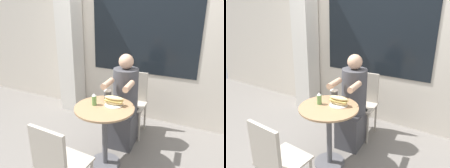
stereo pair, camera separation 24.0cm
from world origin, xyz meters
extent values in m
plane|color=slate|center=(0.00, 0.00, 0.00)|extent=(8.00, 8.00, 0.00)
cube|color=beige|center=(0.00, 1.32, 1.40)|extent=(8.00, 0.08, 2.80)
cube|color=black|center=(-0.03, 1.28, 1.47)|extent=(1.63, 0.01, 1.43)
cube|color=beige|center=(-1.22, 1.11, 1.20)|extent=(0.31, 0.31, 2.40)
cylinder|color=#997551|center=(0.00, 0.00, 0.71)|extent=(0.64, 0.64, 0.02)
cylinder|color=#515156|center=(0.00, 0.00, 0.36)|extent=(0.06, 0.06, 0.69)
cylinder|color=#515156|center=(0.00, 0.00, 0.01)|extent=(0.35, 0.35, 0.02)
cube|color=#ADA393|center=(0.02, 0.75, 0.44)|extent=(0.41, 0.41, 0.02)
cube|color=#ADA393|center=(0.01, 0.92, 0.66)|extent=(0.35, 0.06, 0.42)
cylinder|color=#ADA393|center=(0.20, 0.60, 0.21)|extent=(0.03, 0.03, 0.43)
cylinder|color=#ADA393|center=(-0.13, 0.57, 0.21)|extent=(0.03, 0.03, 0.43)
cylinder|color=#ADA393|center=(0.17, 0.93, 0.21)|extent=(0.03, 0.03, 0.43)
cylinder|color=#ADA393|center=(-0.15, 0.90, 0.21)|extent=(0.03, 0.03, 0.43)
cube|color=#424247|center=(0.03, 0.47, 0.23)|extent=(0.33, 0.42, 0.45)
cylinder|color=#424247|center=(0.02, 0.53, 0.73)|extent=(0.32, 0.32, 0.56)
sphere|color=tan|center=(0.02, 0.53, 1.11)|extent=(0.18, 0.18, 0.18)
cylinder|color=tan|center=(0.17, 0.26, 0.90)|extent=(0.09, 0.26, 0.07)
cylinder|color=tan|center=(-0.08, 0.24, 0.90)|extent=(0.09, 0.26, 0.07)
cube|color=#ADA393|center=(-0.06, -0.63, 0.44)|extent=(0.40, 0.40, 0.02)
cube|color=#ADA393|center=(-0.07, -0.81, 0.66)|extent=(0.35, 0.05, 0.42)
cylinder|color=#ADA393|center=(-0.21, -0.46, 0.21)|extent=(0.03, 0.03, 0.43)
cylinder|color=white|center=(0.07, 0.09, 0.73)|extent=(0.20, 0.20, 0.01)
ellipsoid|color=#DBB77A|center=(0.07, 0.09, 0.75)|extent=(0.22, 0.09, 0.04)
cube|color=#D6BC66|center=(0.07, 0.09, 0.78)|extent=(0.20, 0.09, 0.01)
ellipsoid|color=#DBB77A|center=(0.07, 0.09, 0.81)|extent=(0.22, 0.09, 0.04)
cylinder|color=#424247|center=(-0.06, 0.20, 0.78)|extent=(0.08, 0.08, 0.10)
cylinder|color=white|center=(-0.06, 0.20, 0.83)|extent=(0.09, 0.09, 0.01)
cylinder|color=#66934C|center=(-0.12, 0.00, 0.78)|extent=(0.05, 0.05, 0.11)
cone|color=white|center=(-0.12, 0.00, 0.84)|extent=(0.05, 0.05, 0.03)
camera|label=1|loc=(0.99, -1.85, 1.72)|focal=35.00mm
camera|label=2|loc=(1.20, -1.73, 1.72)|focal=35.00mm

